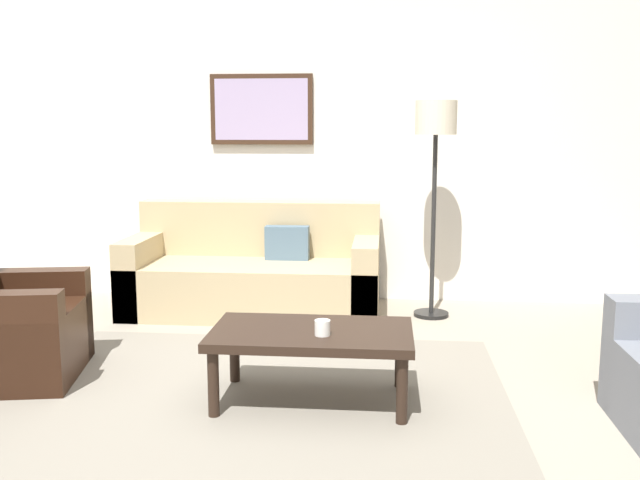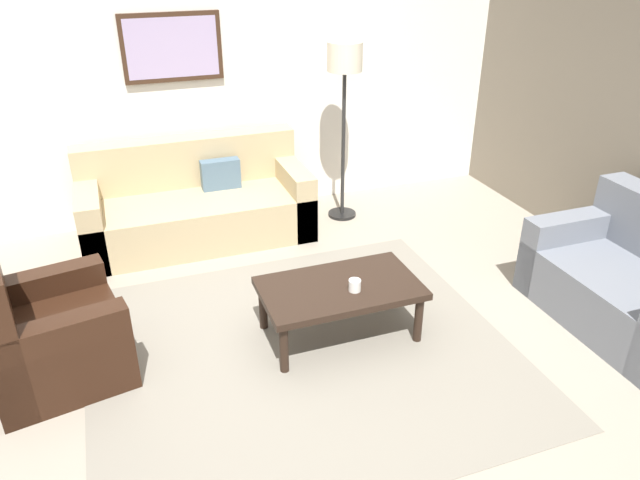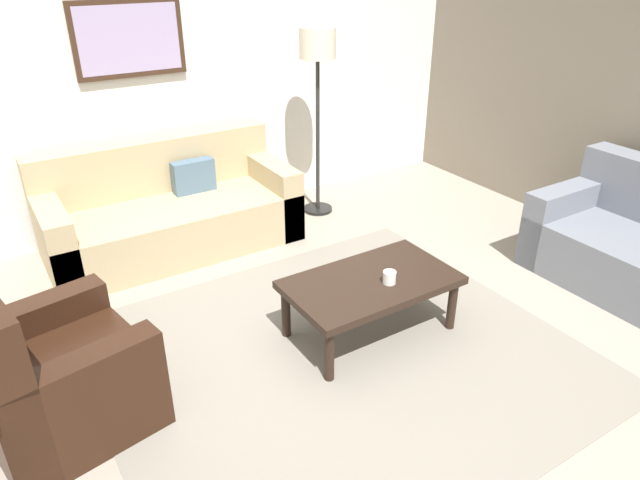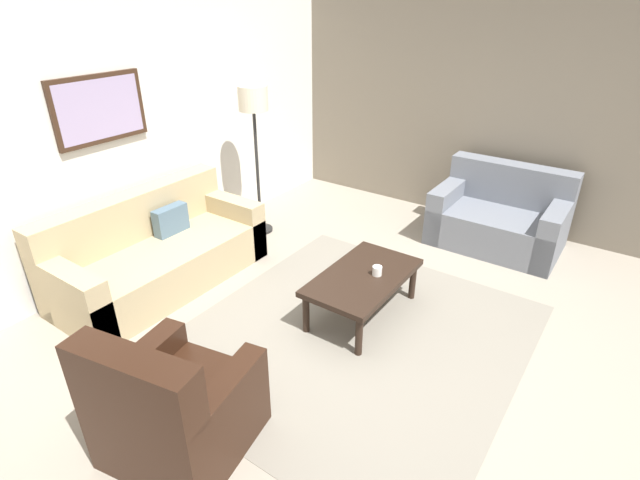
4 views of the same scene
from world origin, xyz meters
TOP-DOWN VIEW (x-y plane):
  - ground_plane at (0.00, 0.00)m, footprint 8.00×8.00m
  - rear_partition at (0.00, 2.60)m, footprint 6.00×0.12m
  - stone_feature_panel at (3.00, 0.00)m, footprint 0.12×5.20m
  - area_rug at (0.00, 0.00)m, footprint 2.84×2.61m
  - couch_main at (-0.35, 2.09)m, footprint 2.05×0.93m
  - couch_loveseat at (2.44, -0.45)m, footprint 0.90×1.38m
  - armchair_leather at (-1.61, 0.31)m, footprint 0.93×0.93m
  - coffee_table at (0.32, 0.11)m, footprint 1.10×0.64m
  - cup at (0.39, 0.02)m, footprint 0.08×0.08m
  - lamp_standing at (1.09, 1.99)m, footprint 0.32×0.32m
  - framed_artwork at (-0.37, 2.51)m, footprint 0.89×0.04m

SIDE VIEW (x-z plane):
  - ground_plane at x=0.00m, z-range 0.00..0.00m
  - area_rug at x=0.00m, z-range 0.00..0.01m
  - couch_loveseat at x=2.44m, z-range -0.14..0.74m
  - couch_main at x=-0.35m, z-range -0.14..0.74m
  - armchair_leather at x=-1.61m, z-range -0.17..0.78m
  - coffee_table at x=0.32m, z-range 0.15..0.56m
  - cup at x=0.39m, z-range 0.41..0.49m
  - rear_partition at x=0.00m, z-range 0.00..2.80m
  - stone_feature_panel at x=3.00m, z-range 0.00..2.80m
  - lamp_standing at x=1.09m, z-range 0.55..2.26m
  - framed_artwork at x=-0.37m, z-range 1.36..1.96m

